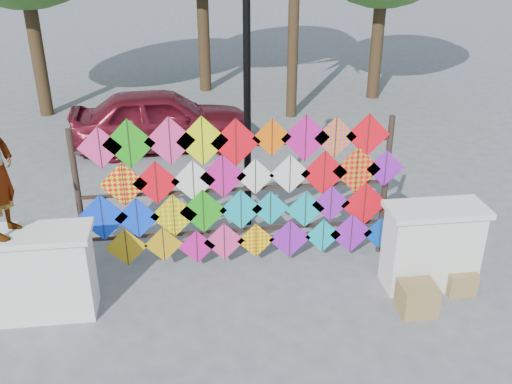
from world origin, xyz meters
TOP-DOWN VIEW (x-y plane):
  - ground at (0.00, 0.00)m, footprint 80.00×80.00m
  - parapet_left at (-2.70, -0.20)m, footprint 1.40×0.65m
  - parapet_right at (2.70, -0.20)m, footprint 1.40×0.65m
  - kite_rack at (0.07, 0.72)m, footprint 4.89×0.24m
  - sedan at (-1.25, 5.99)m, footprint 4.25×1.91m
  - lamppost at (0.30, 2.00)m, footprint 0.28×0.28m
  - cardboard_box_near at (2.29, -0.81)m, footprint 0.49×0.43m
  - cardboard_box_far at (3.09, -0.41)m, footprint 0.41×0.38m

SIDE VIEW (x-z plane):
  - ground at x=0.00m, z-range 0.00..0.00m
  - cardboard_box_far at x=3.09m, z-range 0.00..0.35m
  - cardboard_box_near at x=2.29m, z-range 0.00..0.43m
  - parapet_left at x=-2.70m, z-range 0.01..1.29m
  - parapet_right at x=2.70m, z-range 0.01..1.29m
  - sedan at x=-1.25m, z-range 0.00..1.42m
  - kite_rack at x=0.07m, z-range 0.03..2.47m
  - lamppost at x=0.30m, z-range 0.46..4.92m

